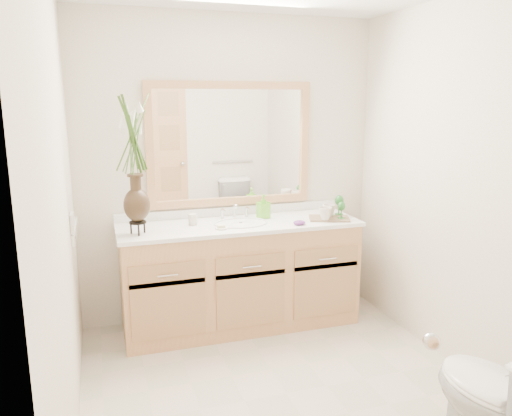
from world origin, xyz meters
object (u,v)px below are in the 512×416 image
object	(u,v)px
flower_vase	(134,149)
tumbler	(193,219)
soap_bottle	(263,207)
tray	(329,218)
toilet	(500,404)

from	to	relation	value
flower_vase	tumbler	size ratio (longest dim) A/B	10.46
tumbler	soap_bottle	xyz separation A→B (m)	(0.58, 0.06, 0.04)
flower_vase	tumbler	world-z (taller)	flower_vase
tray	flower_vase	bearing A→B (deg)	-159.78
soap_bottle	tumbler	bearing A→B (deg)	174.61
flower_vase	soap_bottle	bearing A→B (deg)	11.66
tumbler	toilet	bearing A→B (deg)	-61.98
toilet	soap_bottle	size ratio (longest dim) A/B	4.43
toilet	flower_vase	distance (m)	2.58
toilet	tumbler	xyz separation A→B (m)	(-1.06, 1.98, 0.50)
tumbler	soap_bottle	bearing A→B (deg)	5.71
soap_bottle	tray	size ratio (longest dim) A/B	0.55
flower_vase	tumbler	distance (m)	0.71
toilet	tray	distance (m)	1.89
soap_bottle	flower_vase	bearing A→B (deg)	-179.44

